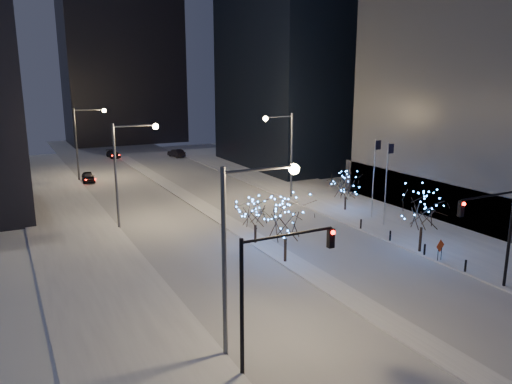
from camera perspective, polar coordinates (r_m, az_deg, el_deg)
ground at (r=30.95m, az=15.93°, el=-14.78°), size 160.00×160.00×0.00m
road at (r=59.57m, az=-7.61°, el=-0.79°), size 20.00×130.00×0.02m
median at (r=55.01m, az=-5.83°, el=-1.84°), size 2.00×80.00×0.15m
east_sidewalk at (r=54.24m, az=13.16°, el=-2.35°), size 10.00×90.00×0.15m
west_sidewalk at (r=42.31m, az=-18.64°, el=-7.13°), size 8.00×90.00×0.15m
plinth at (r=66.36m, az=27.00°, el=1.07°), size 30.00×24.00×4.00m
horizon_block at (r=114.56m, az=-15.15°, el=16.08°), size 24.00×14.00×42.00m
street_lamp_w_near at (r=25.12m, az=-1.47°, el=-4.79°), size 4.40×0.56×10.00m
street_lamp_w_mid at (r=48.29m, az=-14.59°, el=3.50°), size 4.40×0.56×10.00m
street_lamp_w_far at (r=72.68m, az=-19.10°, el=6.31°), size 4.40×0.56×10.00m
street_lamp_east at (r=58.13m, az=3.34°, el=5.42°), size 3.90×0.56×10.00m
traffic_signal_west at (r=24.28m, az=1.72°, el=-9.82°), size 5.26×0.43×7.00m
traffic_signal_east at (r=36.21m, az=25.73°, el=-3.36°), size 5.26×0.43×7.00m
flagpoles at (r=50.11m, az=14.04°, el=1.89°), size 1.35×2.60×8.00m
bollards at (r=43.94m, az=16.84°, el=-5.52°), size 0.16×12.16×0.90m
car_near at (r=72.32m, az=-18.63°, el=1.64°), size 1.93×4.14×1.37m
car_mid at (r=90.89m, az=-9.10°, el=4.41°), size 2.18×4.49×1.42m
car_far at (r=92.58m, az=-16.00°, el=4.18°), size 2.01×4.44×1.26m
holiday_tree_median_near at (r=38.20m, az=3.41°, el=-3.10°), size 4.48×4.48×5.32m
holiday_tree_median_far at (r=42.62m, az=-0.07°, el=-2.19°), size 3.56×3.56×4.34m
holiday_tree_plaza_near at (r=42.49m, az=18.51°, el=-1.95°), size 5.16×5.16×5.30m
holiday_tree_plaza_far at (r=54.12m, az=10.25°, el=0.72°), size 3.82×3.82×4.18m
construction_sign at (r=41.58m, az=20.30°, el=-6.00°), size 1.03×0.23×1.72m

